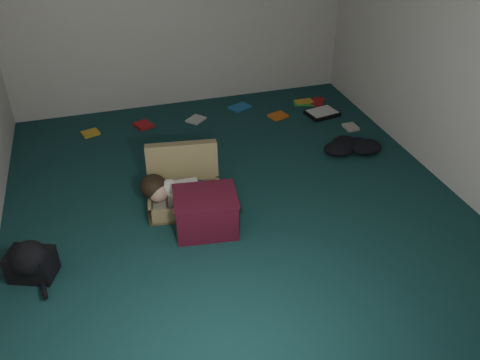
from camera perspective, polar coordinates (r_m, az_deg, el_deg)
floor at (r=4.58m, az=-0.54°, el=-2.65°), size 4.50×4.50×0.00m
wall_front at (r=2.17m, az=16.41°, el=-8.64°), size 4.50×0.00×4.50m
wall_right at (r=4.87m, az=23.36°, el=14.16°), size 0.00×4.50×4.50m
suitcase at (r=4.59m, az=-6.29°, el=-0.63°), size 0.73×0.72×0.48m
person at (r=4.43m, az=-6.77°, el=-1.41°), size 0.68×0.41×0.29m
maroon_bin at (r=4.19m, az=-3.87°, el=-3.64°), size 0.56×0.47×0.35m
backpack at (r=4.10m, az=-22.39°, el=-8.65°), size 0.50×0.45×0.24m
clothing_pile at (r=5.44m, az=12.19°, el=3.85°), size 0.51×0.45×0.14m
paper_tray at (r=6.17m, az=9.21°, el=7.43°), size 0.40×0.33×0.05m
book_scatter at (r=6.00m, az=2.29°, el=6.92°), size 3.04×1.51×0.02m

